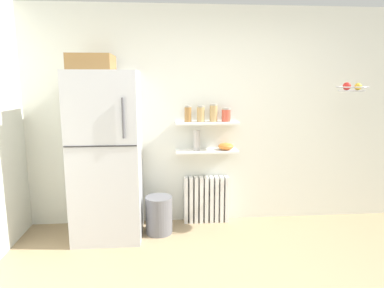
{
  "coord_description": "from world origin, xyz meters",
  "views": [
    {
      "loc": [
        -0.57,
        -2.1,
        1.73
      ],
      "look_at": [
        -0.27,
        1.6,
        1.05
      ],
      "focal_mm": 32.02,
      "sensor_mm": 36.0,
      "label": 1
    }
  ],
  "objects_px": {
    "storage_jar_1": "(201,114)",
    "storage_jar_2": "(214,113)",
    "storage_jar_0": "(188,114)",
    "hanging_fruit_basket": "(352,88)",
    "vase": "(197,140)",
    "trash_bin": "(159,215)",
    "shelf_bowl": "(226,146)",
    "refrigerator": "(106,153)",
    "radiator": "(206,199)",
    "storage_jar_3": "(226,115)"
  },
  "relations": [
    {
      "from": "refrigerator",
      "to": "shelf_bowl",
      "type": "distance_m",
      "value": 1.39
    },
    {
      "from": "storage_jar_0",
      "to": "hanging_fruit_basket",
      "type": "relative_size",
      "value": 0.56
    },
    {
      "from": "radiator",
      "to": "storage_jar_3",
      "type": "bearing_deg",
      "value": -7.55
    },
    {
      "from": "storage_jar_2",
      "to": "trash_bin",
      "type": "relative_size",
      "value": 0.48
    },
    {
      "from": "storage_jar_1",
      "to": "storage_jar_2",
      "type": "distance_m",
      "value": 0.15
    },
    {
      "from": "trash_bin",
      "to": "hanging_fruit_basket",
      "type": "bearing_deg",
      "value": -2.43
    },
    {
      "from": "storage_jar_1",
      "to": "hanging_fruit_basket",
      "type": "bearing_deg",
      "value": -11.66
    },
    {
      "from": "storage_jar_3",
      "to": "shelf_bowl",
      "type": "xyz_separation_m",
      "value": [
        0.0,
        0.0,
        -0.38
      ]
    },
    {
      "from": "radiator",
      "to": "refrigerator",
      "type": "bearing_deg",
      "value": -166.85
    },
    {
      "from": "storage_jar_2",
      "to": "shelf_bowl",
      "type": "height_order",
      "value": "storage_jar_2"
    },
    {
      "from": "storage_jar_1",
      "to": "hanging_fruit_basket",
      "type": "distance_m",
      "value": 1.69
    },
    {
      "from": "storage_jar_1",
      "to": "storage_jar_2",
      "type": "height_order",
      "value": "storage_jar_2"
    },
    {
      "from": "hanging_fruit_basket",
      "to": "storage_jar_3",
      "type": "bearing_deg",
      "value": 165.79
    },
    {
      "from": "storage_jar_0",
      "to": "storage_jar_1",
      "type": "bearing_deg",
      "value": 0.0
    },
    {
      "from": "refrigerator",
      "to": "radiator",
      "type": "height_order",
      "value": "refrigerator"
    },
    {
      "from": "radiator",
      "to": "shelf_bowl",
      "type": "height_order",
      "value": "shelf_bowl"
    },
    {
      "from": "shelf_bowl",
      "to": "hanging_fruit_basket",
      "type": "relative_size",
      "value": 0.54
    },
    {
      "from": "vase",
      "to": "hanging_fruit_basket",
      "type": "height_order",
      "value": "hanging_fruit_basket"
    },
    {
      "from": "hanging_fruit_basket",
      "to": "radiator",
      "type": "bearing_deg",
      "value": 166.74
    },
    {
      "from": "storage_jar_1",
      "to": "vase",
      "type": "height_order",
      "value": "storage_jar_1"
    },
    {
      "from": "storage_jar_0",
      "to": "shelf_bowl",
      "type": "distance_m",
      "value": 0.6
    },
    {
      "from": "refrigerator",
      "to": "storage_jar_3",
      "type": "relative_size",
      "value": 12.5
    },
    {
      "from": "vase",
      "to": "hanging_fruit_basket",
      "type": "distance_m",
      "value": 1.82
    },
    {
      "from": "vase",
      "to": "storage_jar_3",
      "type": "bearing_deg",
      "value": -0.0
    },
    {
      "from": "radiator",
      "to": "hanging_fruit_basket",
      "type": "height_order",
      "value": "hanging_fruit_basket"
    },
    {
      "from": "shelf_bowl",
      "to": "trash_bin",
      "type": "xyz_separation_m",
      "value": [
        -0.81,
        -0.25,
        -0.74
      ]
    },
    {
      "from": "refrigerator",
      "to": "storage_jar_2",
      "type": "bearing_deg",
      "value": 11.01
    },
    {
      "from": "storage_jar_1",
      "to": "storage_jar_0",
      "type": "bearing_deg",
      "value": -180.0
    },
    {
      "from": "trash_bin",
      "to": "vase",
      "type": "bearing_deg",
      "value": 28.33
    },
    {
      "from": "hanging_fruit_basket",
      "to": "storage_jar_2",
      "type": "bearing_deg",
      "value": 167.19
    },
    {
      "from": "radiator",
      "to": "storage_jar_0",
      "type": "bearing_deg",
      "value": -172.45
    },
    {
      "from": "refrigerator",
      "to": "storage_jar_0",
      "type": "bearing_deg",
      "value": 14.5
    },
    {
      "from": "refrigerator",
      "to": "hanging_fruit_basket",
      "type": "relative_size",
      "value": 5.87
    },
    {
      "from": "refrigerator",
      "to": "storage_jar_1",
      "type": "distance_m",
      "value": 1.17
    },
    {
      "from": "storage_jar_1",
      "to": "refrigerator",
      "type": "bearing_deg",
      "value": -167.48
    },
    {
      "from": "radiator",
      "to": "storage_jar_1",
      "type": "xyz_separation_m",
      "value": [
        -0.08,
        -0.03,
        1.07
      ]
    },
    {
      "from": "storage_jar_1",
      "to": "trash_bin",
      "type": "xyz_separation_m",
      "value": [
        -0.5,
        -0.25,
        -1.14
      ]
    },
    {
      "from": "refrigerator",
      "to": "hanging_fruit_basket",
      "type": "xyz_separation_m",
      "value": [
        2.7,
        -0.1,
        0.7
      ]
    },
    {
      "from": "refrigerator",
      "to": "storage_jar_0",
      "type": "relative_size",
      "value": 10.4
    },
    {
      "from": "trash_bin",
      "to": "refrigerator",
      "type": "bearing_deg",
      "value": 179.1
    },
    {
      "from": "storage_jar_2",
      "to": "storage_jar_0",
      "type": "bearing_deg",
      "value": -180.0
    },
    {
      "from": "radiator",
      "to": "vase",
      "type": "height_order",
      "value": "vase"
    },
    {
      "from": "storage_jar_2",
      "to": "hanging_fruit_basket",
      "type": "bearing_deg",
      "value": -12.81
    },
    {
      "from": "storage_jar_0",
      "to": "storage_jar_2",
      "type": "height_order",
      "value": "storage_jar_2"
    },
    {
      "from": "radiator",
      "to": "storage_jar_0",
      "type": "xyz_separation_m",
      "value": [
        -0.23,
        -0.03,
        1.07
      ]
    },
    {
      "from": "storage_jar_0",
      "to": "shelf_bowl",
      "type": "bearing_deg",
      "value": 0.0
    },
    {
      "from": "radiator",
      "to": "hanging_fruit_basket",
      "type": "distance_m",
      "value": 2.11
    },
    {
      "from": "storage_jar_2",
      "to": "trash_bin",
      "type": "xyz_separation_m",
      "value": [
        -0.66,
        -0.25,
        -1.15
      ]
    },
    {
      "from": "refrigerator",
      "to": "vase",
      "type": "bearing_deg",
      "value": 13.09
    },
    {
      "from": "refrigerator",
      "to": "radiator",
      "type": "bearing_deg",
      "value": 13.15
    }
  ]
}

